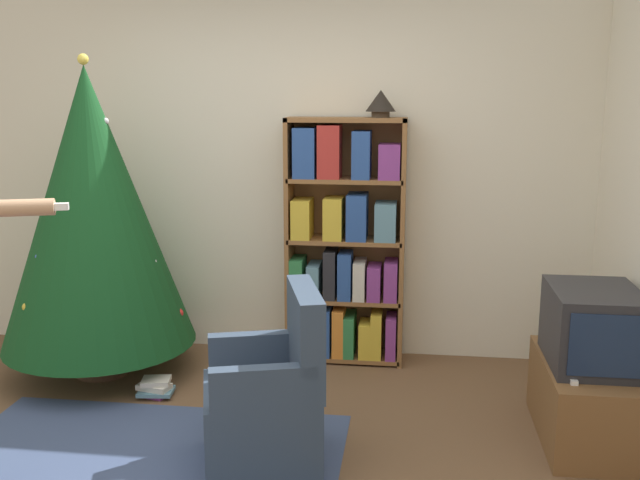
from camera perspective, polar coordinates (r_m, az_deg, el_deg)
The scene contains 9 objects.
wall_back at distance 5.12m, azimuth -2.62°, elevation 5.37°, with size 8.00×0.10×2.60m.
bookshelf at distance 4.92m, azimuth 1.98°, elevation -0.57°, with size 0.81×0.28×1.70m.
tv_stand at distance 4.23m, azimuth 20.58°, elevation -11.98°, with size 0.49×0.87×0.43m.
television at distance 4.08m, azimuth 21.02°, elevation -6.52°, with size 0.45×0.60×0.41m.
game_remote at distance 3.88m, azimuth 19.53°, elevation -10.44°, with size 0.04×0.12×0.02m.
christmas_tree at distance 4.84m, azimuth -17.72°, elevation 2.36°, with size 1.26×1.26×2.10m.
armchair at distance 3.69m, azimuth -4.12°, elevation -12.99°, with size 0.70×0.70×0.92m.
table_lamp at distance 4.80m, azimuth 4.88°, elevation 10.95°, with size 0.20×0.20×0.18m.
book_pile_near_tree at distance 4.66m, azimuth -13.02°, elevation -11.44°, with size 0.24×0.19×0.11m.
Camera 1 is at (0.89, -3.02, 1.86)m, focal length 40.00 mm.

